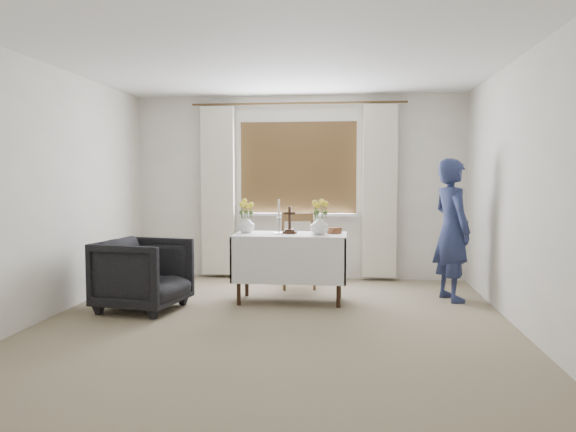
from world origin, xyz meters
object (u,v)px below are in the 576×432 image
(armchair, at_px, (143,274))
(wooden_cross, at_px, (290,220))
(wooden_chair, at_px, (298,251))
(altar_table, at_px, (290,268))
(person, at_px, (452,230))
(flower_vase_left, at_px, (246,224))
(flower_vase_right, at_px, (319,225))

(armchair, bearing_deg, wooden_cross, -58.00)
(wooden_chair, height_order, wooden_cross, wooden_cross)
(altar_table, xyz_separation_m, person, (1.80, 0.28, 0.42))
(altar_table, relative_size, flower_vase_left, 6.23)
(wooden_chair, xyz_separation_m, armchair, (-1.51, -1.37, -0.09))
(wooden_chair, bearing_deg, flower_vase_left, -135.28)
(person, xyz_separation_m, flower_vase_right, (-1.47, -0.34, 0.07))
(wooden_chair, distance_m, flower_vase_left, 0.98)
(armchair, distance_m, flower_vase_right, 1.95)
(armchair, xyz_separation_m, flower_vase_right, (1.82, 0.50, 0.49))
(altar_table, bearing_deg, flower_vase_left, 171.19)
(wooden_cross, bearing_deg, flower_vase_right, -6.92)
(altar_table, bearing_deg, armchair, -159.40)
(person, bearing_deg, wooden_chair, 53.43)
(armchair, bearing_deg, person, -65.12)
(armchair, height_order, person, person)
(person, bearing_deg, altar_table, 78.78)
(flower_vase_left, height_order, flower_vase_right, flower_vase_right)
(altar_table, distance_m, flower_vase_right, 0.59)
(armchair, bearing_deg, flower_vase_left, -46.23)
(person, bearing_deg, flower_vase_left, 74.86)
(person, height_order, flower_vase_right, person)
(flower_vase_right, bearing_deg, person, 13.13)
(flower_vase_right, bearing_deg, flower_vase_left, 170.46)
(person, xyz_separation_m, flower_vase_left, (-2.31, -0.20, 0.06))
(flower_vase_left, distance_m, flower_vase_right, 0.85)
(flower_vase_left, xyz_separation_m, flower_vase_right, (0.84, -0.14, 0.01))
(wooden_chair, xyz_separation_m, wooden_cross, (-0.03, -0.79, 0.44))
(person, relative_size, wooden_cross, 5.28)
(flower_vase_left, bearing_deg, armchair, -146.74)
(flower_vase_left, relative_size, flower_vase_right, 0.94)
(wooden_chair, distance_m, wooden_cross, 0.90)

